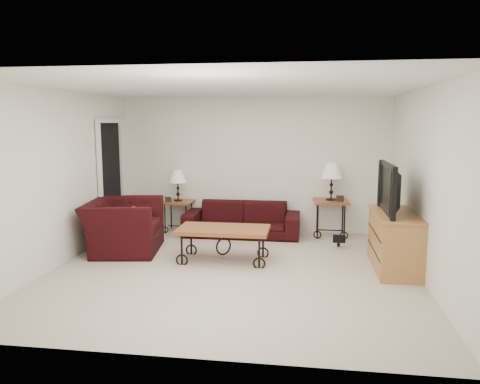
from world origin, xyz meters
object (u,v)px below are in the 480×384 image
backpack (339,235)px  side_table_left (179,216)px  coffee_table (223,244)px  lamp_left (178,186)px  lamp_right (331,182)px  tv_stand (395,241)px  sofa (242,219)px  side_table_right (330,218)px  television (396,188)px  armchair (123,226)px

backpack → side_table_left: bearing=-174.6°
coffee_table → backpack: size_ratio=3.36×
side_table_left → lamp_left: size_ratio=1.00×
lamp_right → tv_stand: lamp_right is taller
sofa → tv_stand: tv_stand is taller
side_table_right → television: (0.78, -1.82, 0.82)m
side_table_left → television: bearing=-26.8°
side_table_right → lamp_right: size_ratio=1.00×
lamp_left → tv_stand: bearing=-26.7°
armchair → tv_stand: (4.11, -0.34, -0.01)m
sofa → armchair: (-1.72, -1.31, 0.10)m
lamp_left → television: size_ratio=0.49×
side_table_left → sofa: bearing=-8.3°
lamp_right → armchair: bearing=-155.8°
sofa → lamp_right: 1.74m
coffee_table → television: (2.42, -0.04, 0.90)m
tv_stand → lamp_right: bearing=113.7°
lamp_left → tv_stand: size_ratio=0.44×
sofa → armchair: size_ratio=1.66×
television → backpack: 1.60m
lamp_left → armchair: 1.63m
coffee_table → armchair: size_ratio=1.07×
side_table_right → tv_stand: size_ratio=0.50×
side_table_right → backpack: bearing=-81.6°
side_table_right → backpack: (0.11, -0.73, -0.13)m
sofa → coffee_table: sofa is taller
side_table_left → tv_stand: tv_stand is taller
sofa → side_table_left: sofa is taller
tv_stand → backpack: 1.31m
tv_stand → coffee_table: bearing=179.0°
lamp_left → armchair: lamp_left is taller
side_table_left → armchair: size_ratio=0.46×
lamp_left → tv_stand: 4.08m
sofa → backpack: sofa is taller
lamp_left → backpack: 3.09m
lamp_right → television: bearing=-66.9°
backpack → tv_stand: bearing=-38.4°
sofa → side_table_right: side_table_right is taller
lamp_right → armchair: lamp_right is taller
sofa → television: size_ratio=1.73×
armchair → tv_stand: bearing=-103.0°
lamp_left → backpack: (2.93, -0.73, -0.67)m
sofa → lamp_left: bearing=171.7°
armchair → lamp_left: bearing=-26.3°
side_table_right → tv_stand: (0.80, -1.82, 0.07)m
lamp_left → lamp_right: lamp_right is taller
side_table_left → lamp_right: 2.91m
armchair → backpack: bearing=-85.8°
armchair → backpack: 3.50m
side_table_right → coffee_table: (-1.64, -1.78, -0.08)m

